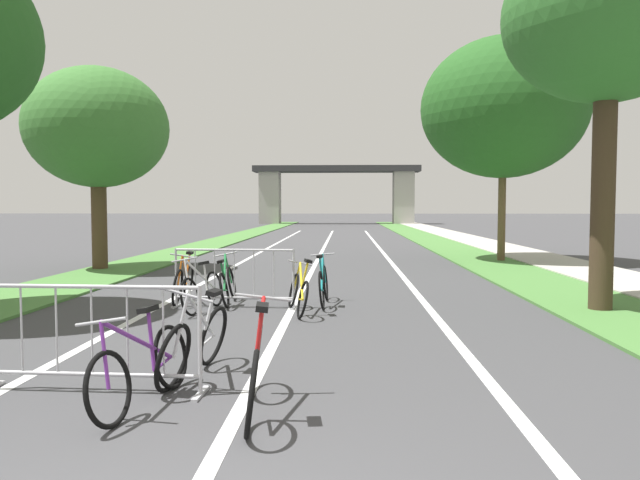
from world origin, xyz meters
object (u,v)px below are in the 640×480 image
at_px(bicycle_red_2, 255,370).
at_px(tree_left_cypress_far, 97,128).
at_px(bicycle_green_6, 228,284).
at_px(tree_right_oak_mid, 608,17).
at_px(bicycle_orange_8, 184,282).
at_px(crowd_barrier_nearest, 92,340).
at_px(bicycle_teal_3, 323,284).
at_px(bicycle_purple_7, 142,367).
at_px(bicycle_yellow_5, 299,292).
at_px(bicycle_white_0, 202,290).
at_px(crowd_barrier_second, 234,279).
at_px(bicycle_silver_1, 196,342).
at_px(tree_right_oak_near, 504,108).

bearing_deg(bicycle_red_2, tree_left_cypress_far, 111.79).
distance_m(bicycle_red_2, bicycle_green_6, 5.92).
relative_size(tree_right_oak_mid, bicycle_orange_8, 3.93).
xyz_separation_m(tree_right_oak_mid, bicycle_red_2, (-5.13, -5.20, -4.56)).
relative_size(crowd_barrier_nearest, bicycle_teal_3, 1.28).
bearing_deg(bicycle_purple_7, tree_left_cypress_far, -54.62).
bearing_deg(bicycle_green_6, bicycle_purple_7, -89.90).
bearing_deg(bicycle_orange_8, bicycle_green_6, 167.37).
bearing_deg(bicycle_teal_3, bicycle_yellow_5, -111.47).
bearing_deg(bicycle_green_6, bicycle_white_0, -113.84).
bearing_deg(crowd_barrier_second, bicycle_yellow_5, -23.75).
bearing_deg(bicycle_silver_1, bicycle_purple_7, 82.86).
relative_size(crowd_barrier_nearest, bicycle_yellow_5, 1.31).
distance_m(bicycle_red_2, bicycle_purple_7, 1.05).
bearing_deg(bicycle_green_6, tree_right_oak_mid, -8.28).
bearing_deg(tree_right_oak_mid, bicycle_white_0, -178.24).
bearing_deg(bicycle_teal_3, bicycle_red_2, -91.92).
xyz_separation_m(bicycle_red_2, bicycle_orange_8, (-2.25, 5.90, -0.01)).
distance_m(bicycle_silver_1, bicycle_orange_8, 5.09).
xyz_separation_m(crowd_barrier_second, bicycle_teal_3, (1.57, 0.37, -0.13)).
height_order(crowd_barrier_second, bicycle_red_2, crowd_barrier_second).
bearing_deg(bicycle_orange_8, tree_left_cypress_far, -57.82).
relative_size(tree_right_oak_mid, bicycle_yellow_5, 3.85).
bearing_deg(crowd_barrier_nearest, bicycle_teal_3, 68.71).
distance_m(bicycle_white_0, bicycle_red_2, 5.27).
distance_m(bicycle_white_0, bicycle_yellow_5, 1.68).
bearing_deg(tree_right_oak_mid, bicycle_orange_8, 174.61).
distance_m(crowd_barrier_second, bicycle_red_2, 5.49).
relative_size(bicycle_purple_7, bicycle_orange_8, 1.03).
bearing_deg(bicycle_teal_3, tree_left_cypress_far, 140.89).
xyz_separation_m(bicycle_yellow_5, bicycle_green_6, (-1.38, 0.92, 0.00)).
distance_m(crowd_barrier_second, bicycle_purple_7, 5.21).
height_order(bicycle_silver_1, bicycle_green_6, bicycle_silver_1).
bearing_deg(bicycle_white_0, bicycle_red_2, 120.11).
distance_m(tree_right_oak_near, bicycle_orange_8, 12.61).
xyz_separation_m(tree_right_oak_near, bicycle_white_0, (-7.52, -9.43, -4.58)).
bearing_deg(tree_right_oak_mid, bicycle_silver_1, -144.73).
relative_size(bicycle_green_6, bicycle_orange_8, 1.00).
bearing_deg(bicycle_orange_8, crowd_barrier_nearest, 93.12).
bearing_deg(bicycle_white_0, tree_right_oak_mid, -166.64).
xyz_separation_m(tree_right_oak_near, crowd_barrier_nearest, (-7.50, -13.91, -4.43)).
relative_size(tree_left_cypress_far, bicycle_yellow_5, 3.38).
height_order(crowd_barrier_nearest, bicycle_red_2, crowd_barrier_nearest).
bearing_deg(bicycle_yellow_5, bicycle_green_6, 133.69).
xyz_separation_m(crowd_barrier_nearest, bicycle_teal_3, (2.03, 5.22, -0.13)).
distance_m(crowd_barrier_nearest, bicycle_green_6, 5.25).
height_order(crowd_barrier_nearest, bicycle_purple_7, crowd_barrier_nearest).
distance_m(tree_right_oak_mid, bicycle_silver_1, 8.55).
height_order(tree_right_oak_mid, bicycle_red_2, tree_right_oak_mid).
relative_size(bicycle_silver_1, bicycle_green_6, 1.03).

